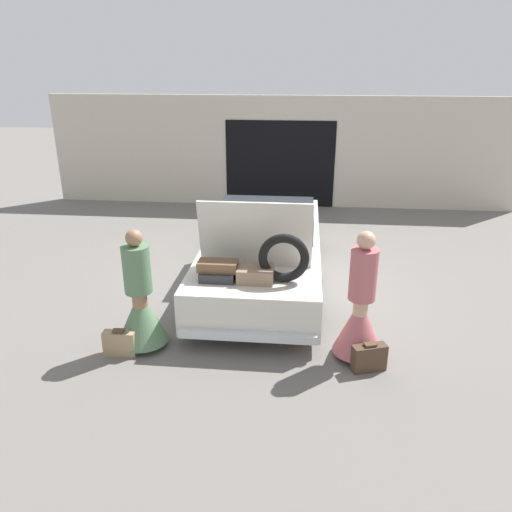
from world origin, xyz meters
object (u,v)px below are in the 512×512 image
(person_left, at_px, (140,307))
(suitcase_beside_left_person, at_px, (120,343))
(car, at_px, (264,248))
(person_right, at_px, (360,314))
(suitcase_beside_right_person, at_px, (369,358))

(person_left, height_order, suitcase_beside_left_person, person_left)
(suitcase_beside_left_person, bearing_deg, person_left, 48.08)
(car, distance_m, person_left, 2.78)
(car, bearing_deg, person_right, -59.11)
(car, bearing_deg, suitcase_beside_left_person, -121.98)
(car, distance_m, suitcase_beside_left_person, 3.14)
(person_right, height_order, suitcase_beside_right_person, person_right)
(person_left, bearing_deg, suitcase_beside_left_person, -31.76)
(suitcase_beside_right_person, bearing_deg, person_right, 111.64)
(suitcase_beside_left_person, distance_m, suitcase_beside_right_person, 3.19)
(car, xyz_separation_m, person_right, (1.42, -2.38, 0.04))
(suitcase_beside_right_person, bearing_deg, suitcase_beside_left_person, 179.50)
(person_right, xyz_separation_m, suitcase_beside_right_person, (0.12, -0.30, -0.44))
(suitcase_beside_left_person, relative_size, suitcase_beside_right_person, 0.93)
(car, xyz_separation_m, suitcase_beside_right_person, (1.54, -2.67, -0.40))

